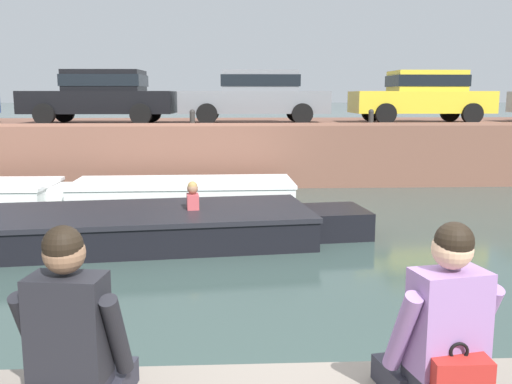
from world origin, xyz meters
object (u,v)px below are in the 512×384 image
Objects in this scene: car_right_inner_yellow at (422,94)px; boat_moored_central_white at (173,190)px; motorboat_passing at (161,226)px; car_centre_grey at (256,94)px; mooring_bollard_east at (371,117)px; car_left_inner_black at (102,94)px; person_seated_left at (73,341)px; mooring_bollard_mid at (192,117)px; person_seated_right at (442,335)px.

boat_moored_central_white is at bearing -155.57° from car_right_inner_yellow.
car_right_inner_yellow is at bearing 46.23° from motorboat_passing.
car_centre_grey is 9.82× the size of mooring_bollard_east.
car_left_inner_black reaches higher than person_seated_left.
boat_moored_central_white is 1.56× the size of car_right_inner_yellow.
mooring_bollard_mid is (0.22, 5.92, 1.66)m from motorboat_passing.
car_left_inner_black is 14.70m from person_seated_left.
boat_moored_central_white is at bearing 92.33° from motorboat_passing.
mooring_bollard_east is at bearing 77.50° from person_seated_right.
person_seated_left is at bearing 179.49° from person_seated_right.
mooring_bollard_mid is at bearing 87.86° from motorboat_passing.
mooring_bollard_mid is at bearing 78.23° from boat_moored_central_white.
boat_moored_central_white is 1.45× the size of car_left_inner_black.
car_centre_grey is at bearing 90.91° from person_seated_right.
car_left_inner_black is 9.49m from car_right_inner_yellow.
person_seated_right is (2.03, -12.98, -0.62)m from mooring_bollard_mid.
car_right_inner_yellow is at bearing 65.32° from person_seated_left.
mooring_bollard_east is at bearing -24.38° from car_centre_grey.
car_right_inner_yellow is at bearing 71.66° from person_seated_right.
car_right_inner_yellow is (7.02, 7.32, 2.26)m from motorboat_passing.
car_right_inner_yellow reaches higher than person_seated_right.
car_right_inner_yellow is at bearing 0.01° from car_left_inner_black.
motorboat_passing is (0.17, -4.06, 0.05)m from boat_moored_central_white.
mooring_bollard_east is 0.46× the size of person_seated_left.
car_left_inner_black reaches higher than motorboat_passing.
car_centre_grey is (4.50, 0.00, -0.00)m from car_left_inner_black.
mooring_bollard_east reaches higher than motorboat_passing.
car_centre_grey is at bearing 38.03° from mooring_bollard_mid.
person_seated_left reaches higher than boat_moored_central_white.
car_centre_grey reaches higher than motorboat_passing.
mooring_bollard_east is (5.29, 1.86, 1.71)m from boat_moored_central_white.
car_left_inner_black is 3.10m from mooring_bollard_mid.
car_right_inner_yellow is at bearing 11.70° from mooring_bollard_mid.
car_centre_grey is 1.07× the size of car_right_inner_yellow.
person_seated_right is (-4.77, -14.38, -1.22)m from car_right_inner_yellow.
car_centre_grey is at bearing 155.62° from mooring_bollard_east.
boat_moored_central_white is 14.26× the size of mooring_bollard_mid.
boat_moored_central_white is 4.62m from car_left_inner_black.
motorboat_passing is 6.15m from mooring_bollard_mid.
car_right_inner_yellow is 4.21× the size of person_seated_left.
boat_moored_central_white is 6.58× the size of person_seated_left.
motorboat_passing is at bearing 93.36° from person_seated_left.
person_seated_right is at bearing -102.50° from mooring_bollard_east.
boat_moored_central_white is at bearing -160.68° from mooring_bollard_east.
car_left_inner_black and car_right_inner_yellow have the same top height.
mooring_bollard_east is (7.60, -1.41, -0.61)m from car_left_inner_black.
motorboat_passing is 7.27× the size of person_seated_left.
person_seated_right is at bearing -77.76° from boat_moored_central_white.
car_centre_grey is 14.44m from person_seated_right.
mooring_bollard_mid is 4.90m from mooring_bollard_east.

